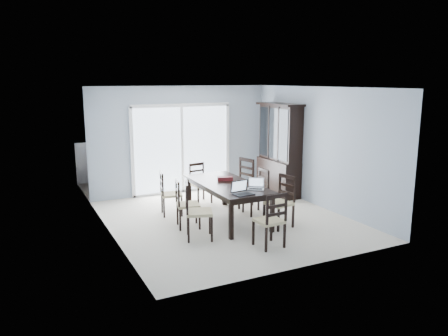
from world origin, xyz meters
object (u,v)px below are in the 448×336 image
(dining_table, at_px, (227,187))
(laptop_silver, at_px, (256,187))
(china_hutch, at_px, (279,151))
(chair_right_mid, at_px, (259,186))
(game_box, at_px, (225,179))
(chair_end_near, at_px, (273,215))
(chair_left_near, at_px, (193,205))
(chair_left_far, at_px, (167,189))
(chair_right_far, at_px, (243,177))
(hot_tub, at_px, (147,165))
(chair_left_mid, at_px, (183,198))
(cell_phone, at_px, (248,195))
(chair_right_near, at_px, (283,195))
(laptop_dark, at_px, (244,191))
(chair_end_far, at_px, (199,178))

(dining_table, distance_m, laptop_silver, 0.74)
(china_hutch, distance_m, chair_right_mid, 1.75)
(chair_right_mid, relative_size, game_box, 3.55)
(chair_end_near, bearing_deg, chair_left_near, 131.51)
(dining_table, distance_m, chair_end_near, 1.67)
(dining_table, height_order, laptop_silver, laptop_silver)
(china_hutch, relative_size, laptop_silver, 6.07)
(chair_left_far, bearing_deg, chair_right_far, 101.48)
(chair_end_near, xyz_separation_m, hot_tub, (-0.56, 5.32, -0.06))
(chair_left_far, relative_size, laptop_silver, 2.92)
(chair_left_mid, height_order, cell_phone, chair_left_mid)
(dining_table, relative_size, chair_left_mid, 2.05)
(dining_table, height_order, chair_left_mid, chair_left_mid)
(china_hutch, xyz_separation_m, chair_right_near, (-1.24, -2.04, -0.47))
(laptop_dark, relative_size, game_box, 1.21)
(laptop_dark, distance_m, laptop_silver, 0.44)
(china_hutch, relative_size, chair_left_near, 1.88)
(chair_left_far, bearing_deg, hot_tub, -176.68)
(chair_left_mid, xyz_separation_m, hot_tub, (0.39, 3.71, -0.04))
(chair_right_near, bearing_deg, game_box, 23.18)
(chair_left_near, xyz_separation_m, chair_end_far, (1.01, 2.15, -0.08))
(china_hutch, height_order, laptop_silver, china_hutch)
(china_hutch, bearing_deg, hot_tub, 136.92)
(chair_right_near, xyz_separation_m, game_box, (-0.71, 1.02, 0.19))
(chair_right_mid, height_order, chair_right_far, chair_right_far)
(chair_left_far, bearing_deg, chair_end_far, 134.71)
(chair_left_mid, relative_size, chair_right_mid, 0.99)
(chair_left_far, height_order, chair_end_near, chair_end_near)
(chair_right_near, bearing_deg, hot_tub, 5.07)
(dining_table, bearing_deg, chair_left_near, -145.53)
(game_box, xyz_separation_m, hot_tub, (-0.62, 3.43, -0.27))
(chair_left_near, relative_size, chair_end_far, 1.14)
(chair_left_mid, height_order, chair_right_near, chair_right_near)
(chair_end_near, bearing_deg, hot_tub, 92.15)
(cell_phone, bearing_deg, chair_end_near, -67.73)
(chair_end_near, height_order, chair_end_far, chair_end_near)
(laptop_silver, bearing_deg, game_box, 135.87)
(chair_left_near, bearing_deg, china_hutch, 142.20)
(china_hutch, bearing_deg, laptop_dark, -134.90)
(chair_right_mid, xyz_separation_m, laptop_silver, (-0.54, -0.79, 0.23))
(chair_left_far, xyz_separation_m, laptop_dark, (0.84, -1.74, 0.25))
(chair_right_mid, height_order, laptop_silver, chair_right_mid)
(dining_table, relative_size, chair_end_far, 2.14)
(china_hutch, distance_m, chair_left_far, 3.06)
(chair_end_near, xyz_separation_m, chair_end_far, (0.01, 3.13, -0.04))
(chair_right_near, relative_size, chair_right_far, 0.95)
(dining_table, bearing_deg, chair_end_far, 89.38)
(dining_table, bearing_deg, game_box, 73.34)
(chair_left_near, bearing_deg, dining_table, 144.04)
(chair_right_mid, xyz_separation_m, chair_right_far, (0.01, 0.72, 0.06))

